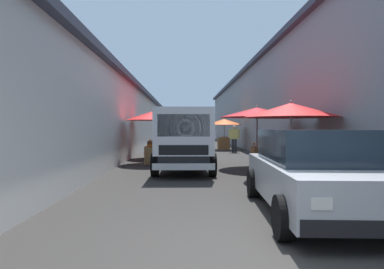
# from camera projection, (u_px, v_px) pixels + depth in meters

# --- Properties ---
(ground) EXTENTS (90.00, 90.00, 0.00)m
(ground) POSITION_uv_depth(u_px,v_px,m) (200.00, 156.00, 16.78)
(ground) COLOR #33302D
(building_left_whitewash) EXTENTS (49.80, 7.50, 3.85)m
(building_left_whitewash) POSITION_uv_depth(u_px,v_px,m) (80.00, 120.00, 18.81)
(building_left_whitewash) COLOR silver
(building_left_whitewash) RESTS_ON ground
(building_right_concrete) EXTENTS (49.80, 7.50, 5.55)m
(building_right_concrete) POSITION_uv_depth(u_px,v_px,m) (314.00, 106.00, 19.15)
(building_right_concrete) COLOR gray
(building_right_concrete) RESTS_ON ground
(fruit_stall_far_left) EXTENTS (2.76, 2.76, 2.28)m
(fruit_stall_far_left) POSITION_uv_depth(u_px,v_px,m) (292.00, 117.00, 9.30)
(fruit_stall_far_left) COLOR #9E9EA3
(fruit_stall_far_left) RESTS_ON ground
(fruit_stall_far_right) EXTENTS (2.51, 2.51, 2.41)m
(fruit_stall_far_right) POSITION_uv_depth(u_px,v_px,m) (158.00, 119.00, 15.93)
(fruit_stall_far_right) COLOR #9E9EA3
(fruit_stall_far_right) RESTS_ON ground
(fruit_stall_near_right) EXTENTS (2.39, 2.39, 2.28)m
(fruit_stall_near_right) POSITION_uv_depth(u_px,v_px,m) (155.00, 122.00, 13.47)
(fruit_stall_near_right) COLOR #9E9EA3
(fruit_stall_near_right) RESTS_ON ground
(fruit_stall_near_left) EXTENTS (2.49, 2.49, 2.18)m
(fruit_stall_near_left) POSITION_uv_depth(u_px,v_px,m) (224.00, 125.00, 22.07)
(fruit_stall_near_left) COLOR #9E9EA3
(fruit_stall_near_left) RESTS_ON ground
(fruit_stall_mid_lane) EXTENTS (2.78, 2.78, 2.33)m
(fruit_stall_mid_lane) POSITION_uv_depth(u_px,v_px,m) (258.00, 118.00, 12.07)
(fruit_stall_mid_lane) COLOR #9E9EA3
(fruit_stall_mid_lane) RESTS_ON ground
(hatchback_car) EXTENTS (4.01, 2.13, 1.45)m
(hatchback_car) POSITION_uv_depth(u_px,v_px,m) (315.00, 171.00, 5.57)
(hatchback_car) COLOR #ADAFB5
(hatchback_car) RESTS_ON ground
(delivery_truck) EXTENTS (4.93, 1.99, 2.08)m
(delivery_truck) POSITION_uv_depth(u_px,v_px,m) (184.00, 141.00, 10.50)
(delivery_truck) COLOR black
(delivery_truck) RESTS_ON ground
(vendor_by_crates) EXTENTS (0.29, 0.64, 1.63)m
(vendor_by_crates) POSITION_uv_depth(u_px,v_px,m) (234.00, 137.00, 19.55)
(vendor_by_crates) COLOR #232328
(vendor_by_crates) RESTS_ON ground
(vendor_in_shade) EXTENTS (0.26, 0.62, 1.54)m
(vendor_in_shade) POSITION_uv_depth(u_px,v_px,m) (211.00, 138.00, 19.35)
(vendor_in_shade) COLOR navy
(vendor_in_shade) RESTS_ON ground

